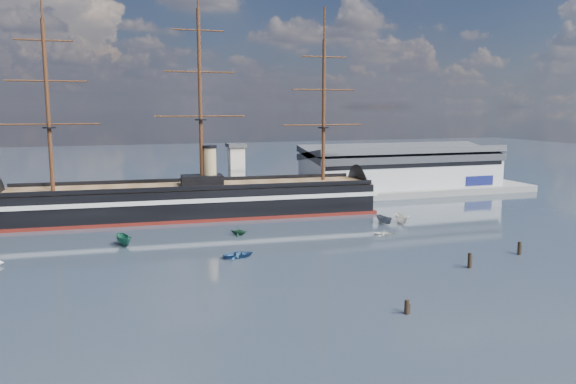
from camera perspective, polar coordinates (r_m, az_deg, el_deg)
name	(u,v)px	position (r m, az deg, el deg)	size (l,w,h in m)	color
ground	(258,230)	(123.51, -3.09, -3.92)	(600.00, 600.00, 0.00)	#263445
quay	(258,202)	(160.19, -3.02, -1.01)	(180.00, 18.00, 2.00)	slate
warehouse	(401,167)	(181.13, 11.44, 2.50)	(63.00, 21.00, 11.60)	#B7BABC
quay_tower	(236,170)	(154.26, -5.27, 2.25)	(5.00, 5.00, 15.00)	silver
warship	(187,201)	(139.59, -10.19, -0.89)	(113.36, 21.85, 53.94)	black
motorboat_a	(124,246)	(114.45, -16.28, -5.27)	(6.92, 2.54, 2.77)	#20654A
motorboat_b	(239,257)	(102.01, -5.04, -6.64)	(3.46, 1.38, 1.61)	#2F588B
motorboat_c	(385,224)	(131.77, 9.79, -3.23)	(6.15, 2.25, 2.46)	slate
motorboat_d	(239,235)	(119.24, -5.01, -4.39)	(5.60, 2.42, 2.05)	#19422A
motorboat_e	(385,236)	(120.19, 9.80, -4.39)	(2.79, 1.12, 1.30)	white
motorboat_f	(402,223)	(133.37, 11.48, -3.14)	(6.65, 2.44, 2.66)	silver
piling_near_mid	(407,314)	(76.69, 11.95, -12.03)	(0.64, 0.64, 2.62)	black
piling_near_right	(469,268)	(99.90, 17.93, -7.37)	(0.64, 0.64, 3.34)	black
piling_far_right	(519,255)	(111.84, 22.41, -5.90)	(0.64, 0.64, 3.16)	black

